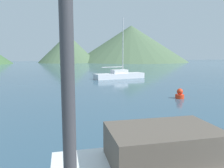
{
  "coord_description": "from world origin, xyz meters",
  "views": [
    {
      "loc": [
        -5.16,
        -1.38,
        3.37
      ],
      "look_at": [
        -0.6,
        14.0,
        1.2
      ],
      "focal_mm": 35.0,
      "sensor_mm": 36.0,
      "label": 1
    }
  ],
  "objects": [
    {
      "name": "motorboat_near",
      "position": [
        -1.28,
        3.12,
        0.48
      ],
      "size": [
        7.67,
        2.53,
        2.21
      ],
      "rotation": [
        0.0,
        0.0,
        -0.06
      ],
      "color": "white",
      "rests_on": "ground_plane"
    },
    {
      "name": "hill_east",
      "position": [
        32.96,
        95.76,
        8.37
      ],
      "size": [
        52.29,
        52.29,
        16.75
      ],
      "color": "#4C6647",
      "rests_on": "ground_plane"
    },
    {
      "name": "buoy_marker",
      "position": [
        4.59,
        13.05,
        0.32
      ],
      "size": [
        0.67,
        0.67,
        0.77
      ],
      "color": "red",
      "rests_on": "ground_plane"
    },
    {
      "name": "hill_central",
      "position": [
        3.49,
        93.97,
        6.0
      ],
      "size": [
        24.83,
        24.83,
        12.0
      ],
      "color": "#4C6647",
      "rests_on": "ground_plane"
    },
    {
      "name": "sailboat_inner",
      "position": [
        4.59,
        27.82,
        0.49
      ],
      "size": [
        7.46,
        3.02,
        8.4
      ],
      "rotation": [
        0.0,
        0.0,
        0.16
      ],
      "color": "silver",
      "rests_on": "ground_plane"
    }
  ]
}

